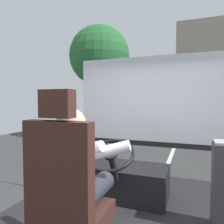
{
  "coord_description": "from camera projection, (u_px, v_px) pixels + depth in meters",
  "views": [
    {
      "loc": [
        0.64,
        -1.87,
        1.86
      ],
      "look_at": [
        -0.29,
        0.57,
        1.72
      ],
      "focal_mm": 33.97,
      "sensor_mm": 36.0,
      "label": 1
    }
  ],
  "objects": [
    {
      "name": "fare_box",
      "position": [
        224.0,
        186.0,
        1.99
      ],
      "size": [
        0.2,
        0.26,
        0.84
      ],
      "color": "#333338",
      "rests_on": "bus_floor"
    },
    {
      "name": "ground",
      "position": [
        178.0,
        139.0,
        10.28
      ],
      "size": [
        18.0,
        44.0,
        0.06
      ],
      "color": "#383838"
    },
    {
      "name": "steering_console",
      "position": [
        123.0,
        180.0,
        2.68
      ],
      "size": [
        1.1,
        0.97,
        0.78
      ],
      "color": "black",
      "rests_on": "bus_floor"
    },
    {
      "name": "driver_seat",
      "position": [
        67.0,
        198.0,
        1.47
      ],
      "size": [
        0.48,
        0.48,
        1.29
      ],
      "color": "black",
      "rests_on": "bus_floor"
    },
    {
      "name": "street_tree",
      "position": [
        99.0,
        57.0,
        10.48
      ],
      "size": [
        2.96,
        2.96,
        5.55
      ],
      "color": "#4C3828",
      "rests_on": "ground"
    },
    {
      "name": "windshield_panel",
      "position": [
        151.0,
        111.0,
        3.49
      ],
      "size": [
        2.5,
        0.08,
        1.48
      ],
      "color": "silver"
    },
    {
      "name": "bus_driver",
      "position": [
        77.0,
        171.0,
        1.59
      ],
      "size": [
        0.74,
        0.57,
        0.74
      ],
      "color": "#282833",
      "rests_on": "driver_seat"
    }
  ]
}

